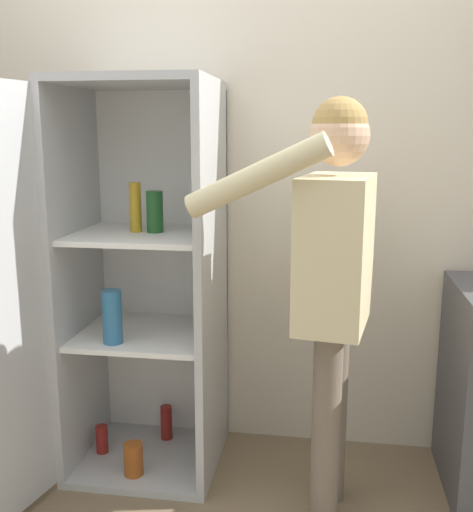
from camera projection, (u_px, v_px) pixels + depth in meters
name	position (u px, v px, depth m)	size (l,w,h in m)	color
wall_back	(232.00, 195.00, 2.99)	(7.00, 0.06, 2.55)	beige
refrigerator	(115.00, 288.00, 2.69)	(0.87, 1.28, 1.82)	#B7BABC
person	(333.00, 261.00, 2.35)	(0.72, 0.60, 1.72)	#726656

